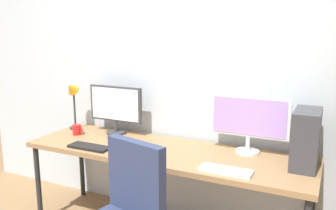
% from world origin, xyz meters
% --- Properties ---
extents(wall_back, '(4.67, 0.10, 2.60)m').
position_xyz_m(wall_back, '(0.00, 1.02, 1.30)').
color(wall_back, silver).
rests_on(wall_back, ground_plane).
extents(desk, '(2.27, 0.68, 0.74)m').
position_xyz_m(desk, '(0.00, 0.60, 0.69)').
color(desk, '#936D47').
rests_on(desk, ground_plane).
extents(monitor_left, '(0.53, 0.18, 0.43)m').
position_xyz_m(monitor_left, '(-0.60, 0.81, 0.99)').
color(monitor_left, '#38383D').
rests_on(monitor_left, desk).
extents(monitor_right, '(0.60, 0.18, 0.44)m').
position_xyz_m(monitor_right, '(0.60, 0.81, 1.00)').
color(monitor_right, silver).
rests_on(monitor_right, desk).
extents(pc_tower, '(0.17, 0.34, 0.40)m').
position_xyz_m(pc_tower, '(1.02, 0.70, 0.94)').
color(pc_tower, '#38383D').
rests_on(pc_tower, desk).
extents(desk_lamp, '(0.11, 0.16, 0.47)m').
position_xyz_m(desk_lamp, '(-1.04, 0.75, 1.06)').
color(desk_lamp, '#333333').
rests_on(desk_lamp, desk).
extents(keyboard_left, '(0.35, 0.13, 0.02)m').
position_xyz_m(keyboard_left, '(-0.56, 0.37, 0.75)').
color(keyboard_left, black).
rests_on(keyboard_left, desk).
extents(keyboard_right, '(0.35, 0.13, 0.02)m').
position_xyz_m(keyboard_right, '(0.56, 0.37, 0.75)').
color(keyboard_right, silver).
rests_on(keyboard_right, desk).
extents(computer_mouse, '(0.06, 0.10, 0.03)m').
position_xyz_m(computer_mouse, '(-0.16, 0.34, 0.76)').
color(computer_mouse, silver).
rests_on(computer_mouse, desk).
extents(coffee_mug, '(0.11, 0.08, 0.09)m').
position_xyz_m(coffee_mug, '(-0.89, 0.62, 0.79)').
color(coffee_mug, red).
rests_on(coffee_mug, desk).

